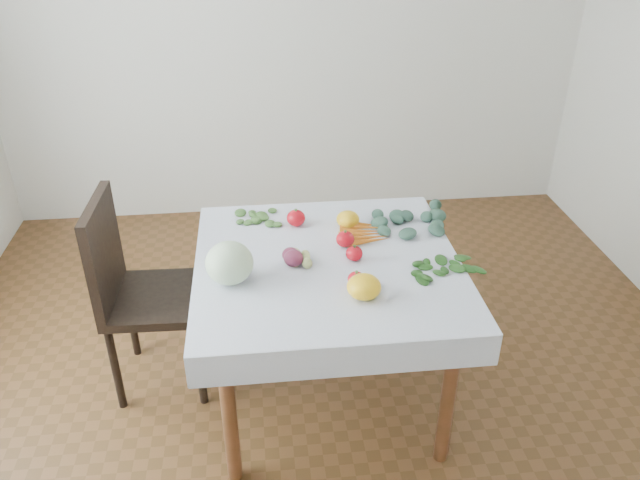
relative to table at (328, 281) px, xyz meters
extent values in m
plane|color=brown|center=(0.00, 0.00, -0.65)|extent=(4.00, 4.00, 0.00)
cube|color=silver|center=(0.00, 2.00, 0.70)|extent=(4.00, 0.04, 2.70)
cube|color=brown|center=(0.00, 0.00, 0.08)|extent=(1.00, 1.00, 0.04)
cylinder|color=brown|center=(-0.44, -0.44, -0.30)|extent=(0.06, 0.06, 0.71)
cylinder|color=brown|center=(0.44, -0.44, -0.30)|extent=(0.06, 0.06, 0.71)
cylinder|color=brown|center=(-0.44, 0.44, -0.30)|extent=(0.06, 0.06, 0.71)
cylinder|color=brown|center=(0.44, 0.44, -0.30)|extent=(0.06, 0.06, 0.71)
cube|color=white|center=(0.00, 0.00, 0.10)|extent=(1.12, 1.12, 0.01)
cube|color=black|center=(-0.77, 0.20, -0.18)|extent=(0.46, 0.46, 0.04)
cube|color=black|center=(-0.98, 0.21, 0.09)|extent=(0.06, 0.45, 0.49)
cylinder|color=black|center=(-0.97, 0.02, -0.43)|extent=(0.04, 0.04, 0.45)
cylinder|color=black|center=(-0.59, 0.01, -0.43)|extent=(0.04, 0.04, 0.45)
cylinder|color=black|center=(-0.96, 0.40, -0.43)|extent=(0.04, 0.04, 0.45)
cylinder|color=black|center=(-0.58, 0.39, -0.43)|extent=(0.04, 0.04, 0.45)
ellipsoid|color=silver|center=(-0.41, -0.11, 0.19)|extent=(0.23, 0.23, 0.17)
ellipsoid|color=red|center=(-0.11, 0.33, 0.14)|extent=(0.11, 0.11, 0.08)
ellipsoid|color=red|center=(0.09, 0.12, 0.14)|extent=(0.10, 0.10, 0.07)
ellipsoid|color=red|center=(0.09, -0.20, 0.13)|extent=(0.07, 0.07, 0.06)
ellipsoid|color=red|center=(0.11, 0.00, 0.13)|extent=(0.09, 0.09, 0.06)
ellipsoid|color=yellow|center=(0.13, 0.29, 0.14)|extent=(0.13, 0.13, 0.08)
ellipsoid|color=yellow|center=(0.11, -0.28, 0.15)|extent=(0.16, 0.16, 0.09)
ellipsoid|color=#551833|center=(-0.16, 0.02, 0.13)|extent=(0.09, 0.09, 0.06)
ellipsoid|color=#551833|center=(-0.15, -0.02, 0.14)|extent=(0.11, 0.11, 0.07)
ellipsoid|color=#BDC873|center=(-0.12, 0.00, 0.13)|extent=(0.05, 0.05, 0.05)
ellipsoid|color=#BDC873|center=(-0.15, 0.01, 0.13)|extent=(0.05, 0.05, 0.05)
ellipsoid|color=#BDC873|center=(-0.11, -0.02, 0.13)|extent=(0.05, 0.05, 0.05)
ellipsoid|color=#BDC873|center=(-0.11, 0.03, 0.13)|extent=(0.05, 0.05, 0.05)
ellipsoid|color=#BDC873|center=(-0.17, -0.02, 0.13)|extent=(0.05, 0.05, 0.05)
ellipsoid|color=#BDC873|center=(-0.07, -0.01, 0.13)|extent=(0.05, 0.05, 0.05)
ellipsoid|color=#BDC873|center=(-0.17, 0.04, 0.13)|extent=(0.05, 0.05, 0.05)
cone|color=#D65E17|center=(0.18, 0.28, 0.12)|extent=(0.20, 0.09, 0.03)
cone|color=#D65E17|center=(0.18, 0.25, 0.12)|extent=(0.20, 0.07, 0.03)
cone|color=#D65E17|center=(0.18, 0.22, 0.12)|extent=(0.21, 0.06, 0.03)
cone|color=#D65E17|center=(0.18, 0.19, 0.12)|extent=(0.20, 0.04, 0.03)
cone|color=#D65E17|center=(0.18, 0.15, 0.12)|extent=(0.20, 0.04, 0.03)
cone|color=#D65E17|center=(0.18, 0.12, 0.12)|extent=(0.21, 0.06, 0.03)
ellipsoid|color=#395D4C|center=(0.45, 0.28, 0.12)|extent=(0.07, 0.07, 0.04)
ellipsoid|color=#395D4C|center=(0.41, 0.31, 0.12)|extent=(0.07, 0.07, 0.04)
ellipsoid|color=#395D4C|center=(0.42, 0.24, 0.12)|extent=(0.07, 0.07, 0.04)
ellipsoid|color=#395D4C|center=(0.48, 0.31, 0.12)|extent=(0.07, 0.07, 0.04)
ellipsoid|color=#395D4C|center=(0.35, 0.29, 0.12)|extent=(0.07, 0.07, 0.04)
ellipsoid|color=#395D4C|center=(0.48, 0.23, 0.12)|extent=(0.07, 0.07, 0.04)
ellipsoid|color=#395D4C|center=(0.43, 0.36, 0.12)|extent=(0.07, 0.07, 0.04)
ellipsoid|color=#395D4C|center=(0.35, 0.22, 0.12)|extent=(0.07, 0.07, 0.04)
ellipsoid|color=#395D4C|center=(0.55, 0.28, 0.12)|extent=(0.07, 0.07, 0.04)
ellipsoid|color=#395D4C|center=(0.32, 0.35, 0.12)|extent=(0.07, 0.07, 0.04)
ellipsoid|color=#395D4C|center=(0.45, 0.16, 0.12)|extent=(0.07, 0.07, 0.04)
ellipsoid|color=#395D4C|center=(0.52, 0.39, 0.12)|extent=(0.07, 0.07, 0.04)
ellipsoid|color=#1F4E18|center=(0.50, -0.11, 0.11)|extent=(0.06, 0.04, 0.01)
ellipsoid|color=#1F4E18|center=(0.47, -0.08, 0.11)|extent=(0.06, 0.04, 0.01)
ellipsoid|color=#1F4E18|center=(0.47, -0.13, 0.11)|extent=(0.06, 0.04, 0.01)
ellipsoid|color=#1F4E18|center=(0.52, -0.08, 0.11)|extent=(0.06, 0.04, 0.01)
ellipsoid|color=#1F4E18|center=(0.43, -0.09, 0.11)|extent=(0.06, 0.04, 0.01)
ellipsoid|color=#1F4E18|center=(0.51, -0.14, 0.11)|extent=(0.06, 0.04, 0.01)
ellipsoid|color=#1F4E18|center=(0.49, -0.05, 0.11)|extent=(0.06, 0.04, 0.01)
ellipsoid|color=#1F4E18|center=(0.43, -0.14, 0.11)|extent=(0.06, 0.04, 0.01)
ellipsoid|color=#1F4E18|center=(0.56, -0.10, 0.11)|extent=(0.06, 0.04, 0.01)
ellipsoid|color=#1F4E18|center=(0.42, -0.05, 0.11)|extent=(0.06, 0.04, 0.01)
ellipsoid|color=#1F4E18|center=(0.49, -0.18, 0.11)|extent=(0.06, 0.04, 0.01)
ellipsoid|color=#1F4E18|center=(0.54, -0.04, 0.11)|extent=(0.06, 0.04, 0.01)
ellipsoid|color=#1F4E18|center=(0.38, -0.11, 0.11)|extent=(0.06, 0.04, 0.01)
ellipsoid|color=#1F4E18|center=(0.57, -0.15, 0.11)|extent=(0.06, 0.04, 0.01)
ellipsoid|color=#1F4E18|center=(0.45, 0.00, 0.11)|extent=(0.06, 0.04, 0.01)
ellipsoid|color=#1F4E18|center=(0.42, -0.19, 0.11)|extent=(0.06, 0.04, 0.01)
ellipsoid|color=#1F4E18|center=(0.61, -0.06, 0.11)|extent=(0.06, 0.04, 0.01)
ellipsoid|color=#416D32|center=(-0.27, 0.40, 0.11)|extent=(0.05, 0.05, 0.02)
ellipsoid|color=#416D32|center=(-0.31, 0.41, 0.11)|extent=(0.05, 0.05, 0.02)
ellipsoid|color=#416D32|center=(-0.27, 0.38, 0.11)|extent=(0.05, 0.05, 0.02)
ellipsoid|color=#416D32|center=(-0.28, 0.43, 0.11)|extent=(0.05, 0.05, 0.02)
ellipsoid|color=#416D32|center=(-0.32, 0.38, 0.11)|extent=(0.05, 0.05, 0.02)
ellipsoid|color=#416D32|center=(-0.24, 0.39, 0.11)|extent=(0.05, 0.05, 0.02)
ellipsoid|color=#416D32|center=(-0.32, 0.43, 0.11)|extent=(0.05, 0.05, 0.02)
ellipsoid|color=#416D32|center=(-0.29, 0.35, 0.11)|extent=(0.05, 0.05, 0.02)
ellipsoid|color=#416D32|center=(-0.24, 0.44, 0.11)|extent=(0.05, 0.05, 0.02)
ellipsoid|color=#416D32|center=(-0.36, 0.40, 0.11)|extent=(0.05, 0.05, 0.02)
ellipsoid|color=#416D32|center=(-0.23, 0.36, 0.11)|extent=(0.05, 0.05, 0.02)
ellipsoid|color=#416D32|center=(-0.30, 0.47, 0.11)|extent=(0.05, 0.05, 0.02)
ellipsoid|color=#416D32|center=(-0.34, 0.34, 0.11)|extent=(0.05, 0.05, 0.02)
ellipsoid|color=#416D32|center=(-0.19, 0.42, 0.11)|extent=(0.05, 0.05, 0.02)
camera|label=1|loc=(-0.28, -2.23, 1.51)|focal=35.00mm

